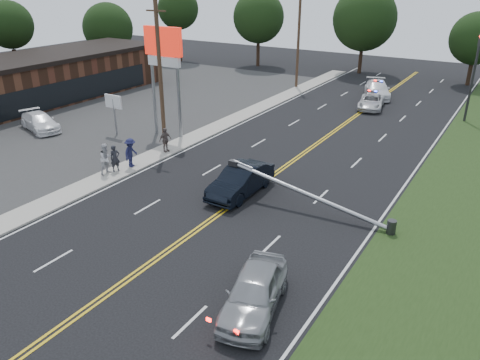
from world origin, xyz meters
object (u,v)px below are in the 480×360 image
Objects in this scene: small_sign at (114,105)px; bystander_c at (131,153)px; traffic_signal at (474,71)px; fallen_streetlight at (316,197)px; bystander_b at (106,159)px; utility_pole_mid at (160,75)px; bystander_a at (115,158)px; crashed_sedan at (241,180)px; pylon_sign at (164,56)px; waiting_sedan at (254,292)px; parked_car at (40,122)px; emergency_b at (377,89)px; utility_pole_far at (298,39)px; bystander_d at (165,140)px; emergency_a at (371,102)px.

bystander_c is (5.78, -4.40, -1.28)m from small_sign.
traffic_signal is 22.62m from fallen_streetlight.
small_sign is 1.61× the size of bystander_b.
utility_pole_mid is 6.88m from bystander_a.
fallen_streetlight is (18.19, -4.00, -1.41)m from small_sign.
crashed_sedan is 8.33m from bystander_a.
small_sign reaches higher than bystander_a.
pylon_sign is 1.75× the size of waiting_sedan.
pylon_sign is 1.13× the size of traffic_signal.
parked_car is 0.86× the size of emergency_b.
bystander_a is (0.67, -27.47, -4.13)m from utility_pole_far.
utility_pole_far is at bearing 98.32° from waiting_sedan.
bystander_d is at bearing -66.96° from parked_car.
bystander_b is at bearing -127.61° from emergency_b.
bystander_a is (1.97, -7.47, -5.04)m from pylon_sign.
bystander_a is at bearing -87.96° from parked_car.
crashed_sedan is at bearing -77.44° from parked_car.
utility_pole_far is at bearing -10.91° from bystander_c.
pylon_sign reaches higher than crashed_sedan.
pylon_sign is 4.15× the size of bystander_b.
bystander_c is at bearing -127.66° from emergency_b.
waiting_sedan is 15.60m from bystander_c.
bystander_b is (1.84, -8.03, -4.91)m from pylon_sign.
parked_car is at bearing -113.81° from utility_pole_far.
bystander_a is (-8.87, -23.24, 0.33)m from emergency_a.
fallen_streetlight is 1.72× the size of emergency_b.
waiting_sedan is at bearing -109.22° from bystander_b.
crashed_sedan is 2.64× the size of bystander_c.
crashed_sedan is at bearing -111.20° from emergency_b.
utility_pole_mid is at bearing 125.26° from waiting_sedan.
traffic_signal reaches higher than bystander_c.
utility_pole_far reaches higher than emergency_a.
waiting_sedan is (19.29, -12.20, -1.55)m from small_sign.
fallen_streetlight reaches higher than waiting_sedan.
parked_car is 2.50× the size of bystander_c.
utility_pole_mid is at bearing -56.98° from pylon_sign.
pylon_sign is 23.26m from emergency_b.
bystander_a reaches higher than waiting_sedan.
utility_pole_far is 23.55m from bystander_d.
bystander_d is (-12.32, 2.83, 0.05)m from fallen_streetlight.
utility_pole_far is 37.39m from waiting_sedan.
pylon_sign is 8.40m from bystander_c.
bystander_a reaches higher than emergency_a.
waiting_sedan is at bearing -55.67° from crashed_sedan.
bystander_c is 3.24m from bystander_d.
small_sign is 6.60m from parked_car.
crashed_sedan is (8.87, -3.99, -4.27)m from utility_pole_mid.
utility_pole_far reaches higher than parked_car.
parked_car is 1.04× the size of emergency_a.
bystander_b is (-9.00, -23.80, 0.46)m from emergency_a.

